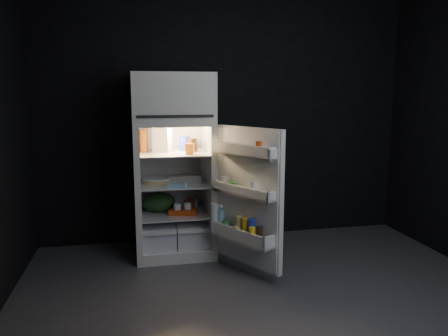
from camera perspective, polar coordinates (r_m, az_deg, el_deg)
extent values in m
cube|color=#46464B|center=(3.49, 6.33, -17.45)|extent=(4.00, 3.40, 0.00)
cube|color=black|center=(4.76, 0.26, 6.83)|extent=(4.00, 0.00, 2.70)
cube|color=black|center=(1.61, 26.31, -0.02)|extent=(4.00, 0.00, 2.70)
cube|color=white|center=(4.53, -6.45, -10.20)|extent=(0.76, 0.70, 0.10)
cube|color=white|center=(4.34, -11.29, -2.31)|extent=(0.05, 0.70, 1.20)
cube|color=white|center=(4.40, -2.01, -1.96)|extent=(0.05, 0.70, 1.20)
cube|color=white|center=(4.67, -6.98, -1.33)|extent=(0.66, 0.05, 1.20)
cube|color=white|center=(4.27, -6.78, 6.16)|extent=(0.76, 0.70, 0.06)
cube|color=white|center=(4.26, -6.85, 9.38)|extent=(0.76, 0.70, 0.42)
cube|color=black|center=(3.91, -6.34, 6.72)|extent=(0.68, 0.01, 0.02)
cube|color=white|center=(4.32, -10.90, -2.37)|extent=(0.01, 0.65, 1.20)
cube|color=white|center=(4.37, -2.33, -2.04)|extent=(0.01, 0.65, 1.20)
cube|color=white|center=(4.25, -6.75, 5.68)|extent=(0.66, 0.65, 0.01)
cube|color=white|center=(4.49, -6.44, -9.66)|extent=(0.66, 0.65, 0.01)
cube|color=white|center=(4.28, -6.67, 1.99)|extent=(0.65, 0.63, 0.01)
cube|color=white|center=(4.33, -6.59, -1.95)|extent=(0.65, 0.63, 0.01)
cube|color=white|center=(4.40, -6.52, -5.78)|extent=(0.65, 0.63, 0.01)
cube|color=white|center=(4.46, -8.62, -8.27)|extent=(0.32, 0.59, 0.22)
cube|color=white|center=(4.49, -4.37, -8.07)|extent=(0.32, 0.59, 0.22)
cube|color=white|center=(4.13, -8.39, -8.47)|extent=(0.32, 0.02, 0.03)
cube|color=white|center=(4.16, -3.80, -8.25)|extent=(0.32, 0.02, 0.03)
cube|color=#FFE5B2|center=(4.20, -6.68, 5.35)|extent=(0.14, 0.14, 0.02)
cube|color=white|center=(3.82, 3.23, -3.80)|extent=(0.43, 0.68, 1.22)
cube|color=white|center=(3.80, 2.93, -3.87)|extent=(0.37, 0.63, 1.18)
cube|color=white|center=(3.70, 2.52, 1.61)|extent=(0.42, 0.63, 0.02)
cube|color=white|center=(3.67, 2.13, 2.14)|extent=(0.36, 0.60, 0.10)
cube|color=white|center=(3.47, 6.35, 1.64)|extent=(0.09, 0.06, 0.10)
cube|color=white|center=(3.93, -0.85, 2.66)|extent=(0.09, 0.06, 0.10)
cube|color=white|center=(3.76, 2.43, -3.47)|extent=(0.43, 0.64, 0.02)
cube|color=white|center=(3.72, 1.99, -3.05)|extent=(0.36, 0.60, 0.09)
cube|color=white|center=(3.53, 6.19, -3.83)|extent=(0.10, 0.07, 0.09)
cube|color=white|center=(3.98, -0.89, -2.18)|extent=(0.10, 0.07, 0.09)
cube|color=white|center=(3.86, 2.17, -9.38)|extent=(0.46, 0.66, 0.02)
cube|color=white|center=(3.80, 1.52, -8.81)|extent=(0.36, 0.60, 0.13)
cube|color=white|center=(3.62, 5.86, -9.81)|extent=(0.13, 0.09, 0.13)
cube|color=white|center=(4.07, -1.09, -7.53)|extent=(0.13, 0.09, 0.13)
cube|color=white|center=(3.68, 2.53, 3.02)|extent=(0.41, 0.62, 0.02)
cylinder|color=#C34010|center=(3.56, 4.56, 2.48)|extent=(0.08, 0.08, 0.13)
cylinder|color=orange|center=(3.66, 2.97, 2.39)|extent=(0.08, 0.08, 0.09)
cylinder|color=silver|center=(3.65, 3.86, -2.69)|extent=(0.07, 0.07, 0.13)
cylinder|color=#338C33|center=(3.83, 1.18, -2.44)|extent=(0.08, 0.08, 0.08)
cylinder|color=white|center=(3.91, -0.03, -1.93)|extent=(0.08, 0.08, 0.11)
cylinder|color=black|center=(3.68, 4.59, -8.85)|extent=(0.08, 0.08, 0.16)
cylinder|color=#1F2CA8|center=(3.72, 3.69, -8.21)|extent=(0.09, 0.09, 0.21)
cylinder|color=yellow|center=(3.78, 2.82, -8.03)|extent=(0.09, 0.09, 0.20)
cylinder|color=tan|center=(3.83, 1.97, -7.72)|extent=(0.09, 0.09, 0.21)
cylinder|color=#338C33|center=(3.96, 0.34, -7.75)|extent=(0.09, 0.09, 0.13)
cylinder|color=#89BBD4|center=(4.00, -0.43, -6.92)|extent=(0.10, 0.10, 0.21)
cylinder|color=yellow|center=(3.68, 3.70, -8.90)|extent=(0.08, 0.08, 0.16)
cylinder|color=tan|center=(3.81, 1.74, -8.53)|extent=(0.08, 0.08, 0.12)
cylinder|color=silver|center=(3.91, 0.30, -8.10)|extent=(0.08, 0.08, 0.11)
cylinder|color=silver|center=(4.00, -1.25, -6.51)|extent=(0.10, 0.10, 0.27)
cylinder|color=white|center=(3.96, -0.44, -5.03)|extent=(0.05, 0.05, 0.02)
cube|color=white|center=(4.29, -8.04, 3.68)|extent=(0.20, 0.20, 0.24)
cylinder|color=#1F2CA8|center=(4.39, -5.14, 3.21)|extent=(0.13, 0.13, 0.14)
cylinder|color=black|center=(4.28, -4.10, 2.99)|extent=(0.11, 0.11, 0.13)
cylinder|color=#C86E20|center=(4.33, -10.43, 3.54)|extent=(0.09, 0.09, 0.22)
cube|color=orange|center=(4.11, -4.51, 2.50)|extent=(0.09, 0.08, 0.10)
cube|color=gray|center=(4.32, -5.15, -1.40)|extent=(0.32, 0.13, 0.07)
cylinder|color=tan|center=(4.35, -8.67, -1.59)|extent=(0.39, 0.39, 0.04)
cube|color=#89BBD4|center=(4.08, -6.16, -2.29)|extent=(0.19, 0.13, 0.04)
cube|color=beige|center=(4.51, -4.75, -1.04)|extent=(0.12, 0.11, 0.05)
ellipsoid|color=#193815|center=(4.41, -8.50, -4.39)|extent=(0.35, 0.30, 0.20)
cube|color=#C34010|center=(4.29, -5.31, -5.71)|extent=(0.30, 0.22, 0.05)
cylinder|color=#C34010|center=(4.57, -4.33, -4.50)|extent=(0.08, 0.08, 0.09)
cylinder|color=silver|center=(4.57, -3.68, -4.47)|extent=(0.07, 0.07, 0.09)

